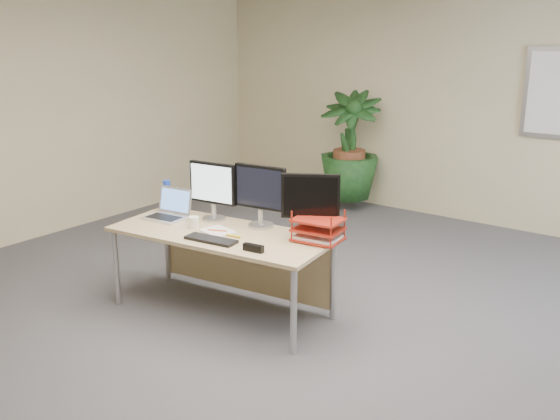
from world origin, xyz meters
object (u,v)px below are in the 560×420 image
Objects in this scene: desk at (228,245)px; floor_plant at (349,151)px; laptop at (169,210)px; monitor_left at (213,187)px; monitor_right at (260,192)px.

floor_plant reaches higher than desk.
laptop is at bearing -174.76° from desk.
monitor_left is at bearing 155.92° from desk.
monitor_right is at bearing -72.77° from floor_plant.
monitor_left reaches higher than desk.
floor_plant is at bearing 99.01° from monitor_left.
laptop is at bearing -154.52° from monitor_left.
monitor_right reaches higher than laptop.
laptop is (-0.78, -0.26, -0.23)m from monitor_right.
floor_plant reaches higher than laptop.
desk is at bearing -24.08° from monitor_left.
laptop reaches higher than desk.
monitor_left is at bearing -80.99° from floor_plant.
floor_plant is 3.03m from monitor_left.
floor_plant is at bearing 107.23° from monitor_right.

